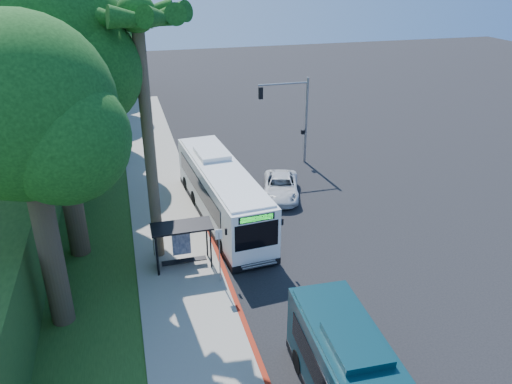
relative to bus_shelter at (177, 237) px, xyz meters
name	(u,v)px	position (x,y,z in m)	size (l,w,h in m)	color
ground	(288,225)	(7.26, 2.86, -1.81)	(140.00, 140.00, 0.00)	black
sidewalk	(172,240)	(-0.04, 2.86, -1.75)	(4.50, 70.00, 0.12)	gray
red_curb	(224,270)	(2.26, -1.14, -1.74)	(0.25, 30.00, 0.13)	maroon
grass_verge	(76,214)	(-5.74, 7.86, -1.78)	(8.00, 70.00, 0.06)	#234719
bus_shelter	(177,237)	(0.00, 0.00, 0.00)	(3.20, 1.51, 2.55)	black
stop_sign_pole	(219,248)	(1.86, -2.14, 0.28)	(0.35, 0.06, 3.17)	gray
traffic_signal_pole	(294,111)	(11.04, 12.86, 2.62)	(4.10, 0.30, 7.00)	gray
palm_tree	(138,27)	(-0.94, 1.36, 10.57)	(4.20, 4.20, 14.40)	#4C3F2D
tree_0	(49,52)	(-5.14, 2.84, 9.40)	(8.40, 8.00, 15.70)	#382B1E
tree_1	(40,5)	(-6.12, 10.84, 10.92)	(10.50, 10.00, 18.26)	#382B1E
tree_2	(78,28)	(-4.64, 18.84, 8.67)	(8.82, 8.40, 15.12)	#382B1E
tree_3	(56,0)	(-6.62, 26.84, 10.17)	(10.08, 9.60, 17.28)	#382B1E
tree_4	(91,17)	(-4.14, 34.84, 7.92)	(8.40, 8.00, 14.14)	#382B1E
tree_5	(102,17)	(-3.16, 42.84, 7.16)	(7.35, 7.00, 12.86)	#382B1E
tree_6	(26,118)	(-5.65, -3.16, 7.90)	(7.56, 7.20, 13.74)	#382B1E
white_bus	(221,191)	(3.44, 5.04, 0.08)	(3.80, 13.16, 3.87)	white
pickup	(281,187)	(8.09, 7.05, -1.08)	(2.41, 5.23, 1.45)	silver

